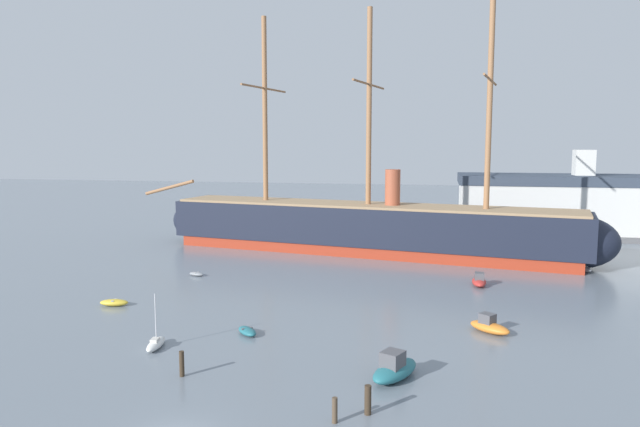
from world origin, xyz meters
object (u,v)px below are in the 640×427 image
object	(u,v)px
mooring_piling_right_pair	(335,410)
dockside_warehouse_right	(573,205)
motorboat_mid_right	(489,326)
mooring_piling_left_pair	(368,400)
dinghy_alongside_bow	(196,274)
motorboat_distant_centre	(355,238)
mooring_piling_nearest	(182,364)
sailboat_foreground_left	(156,344)
dinghy_near_centre	(247,331)
dinghy_mid_left	(114,303)
motorboat_far_right	(580,267)
motorboat_foreground_right	(395,369)
motorboat_alongside_stern	(479,281)
tall_ship	(368,227)

from	to	relation	value
mooring_piling_right_pair	dockside_warehouse_right	size ratio (longest dim) A/B	0.04
motorboat_mid_right	mooring_piling_left_pair	size ratio (longest dim) A/B	2.19
dinghy_alongside_bow	dockside_warehouse_right	distance (m)	67.09
dockside_warehouse_right	motorboat_distant_centre	bearing A→B (deg)	-157.53
dinghy_alongside_bow	mooring_piling_nearest	distance (m)	31.40
sailboat_foreground_left	mooring_piling_right_pair	bearing A→B (deg)	-30.78
motorboat_mid_right	mooring_piling_nearest	world-z (taller)	mooring_piling_nearest
sailboat_foreground_left	dinghy_alongside_bow	world-z (taller)	sailboat_foreground_left
dinghy_near_centre	dinghy_mid_left	world-z (taller)	dinghy_mid_left
motorboat_far_right	dockside_warehouse_right	distance (m)	31.82
dinghy_near_centre	dinghy_alongside_bow	distance (m)	23.72
mooring_piling_right_pair	motorboat_foreground_right	bearing A→B (deg)	67.89
motorboat_distant_centre	dockside_warehouse_right	distance (m)	39.17
motorboat_foreground_right	motorboat_distant_centre	bearing A→B (deg)	100.81
sailboat_foreground_left	motorboat_distant_centre	bearing A→B (deg)	80.95
motorboat_foreground_right	motorboat_alongside_stern	size ratio (longest dim) A/B	1.41
motorboat_distant_centre	dinghy_alongside_bow	bearing A→B (deg)	-118.72
motorboat_foreground_right	mooring_piling_left_pair	size ratio (longest dim) A/B	2.91
sailboat_foreground_left	motorboat_alongside_stern	distance (m)	36.89
mooring_piling_nearest	motorboat_mid_right	bearing A→B (deg)	33.13
sailboat_foreground_left	motorboat_foreground_right	bearing A→B (deg)	-7.29
motorboat_foreground_right	motorboat_alongside_stern	world-z (taller)	motorboat_foreground_right
motorboat_distant_centre	mooring_piling_left_pair	size ratio (longest dim) A/B	2.57
motorboat_foreground_right	dinghy_near_centre	world-z (taller)	motorboat_foreground_right
motorboat_alongside_stern	mooring_piling_left_pair	bearing A→B (deg)	-103.94
sailboat_foreground_left	dinghy_alongside_bow	bearing A→B (deg)	106.09
motorboat_mid_right	dockside_warehouse_right	size ratio (longest dim) A/B	0.09
motorboat_distant_centre	mooring_piling_right_pair	size ratio (longest dim) A/B	3.03
motorboat_mid_right	motorboat_far_right	world-z (taller)	motorboat_mid_right
dinghy_mid_left	motorboat_mid_right	xyz separation A→B (m)	(35.62, -1.19, 0.23)
motorboat_mid_right	mooring_piling_nearest	distance (m)	25.69
sailboat_foreground_left	mooring_piling_nearest	size ratio (longest dim) A/B	2.41
mooring_piling_right_pair	sailboat_foreground_left	bearing A→B (deg)	149.22
sailboat_foreground_left	dinghy_mid_left	distance (m)	14.17
dinghy_mid_left	motorboat_far_right	distance (m)	55.11
dinghy_near_centre	dinghy_mid_left	bearing A→B (deg)	159.63
motorboat_alongside_stern	motorboat_far_right	world-z (taller)	motorboat_alongside_stern
motorboat_distant_centre	mooring_piling_nearest	size ratio (longest dim) A/B	2.56
motorboat_alongside_stern	motorboat_foreground_right	bearing A→B (deg)	-104.44
motorboat_mid_right	motorboat_alongside_stern	size ratio (longest dim) A/B	1.06
motorboat_alongside_stern	dockside_warehouse_right	xyz separation A→B (m)	(18.17, 41.24, 4.64)
tall_ship	motorboat_far_right	bearing A→B (deg)	-14.43
motorboat_mid_right	mooring_piling_right_pair	distance (m)	21.17
motorboat_foreground_right	dinghy_mid_left	bearing A→B (deg)	155.88
dockside_warehouse_right	dinghy_mid_left	bearing A→B (deg)	-133.48
dinghy_near_centre	mooring_piling_nearest	xyz separation A→B (m)	(-1.57, -9.41, 0.59)
tall_ship	motorboat_alongside_stern	bearing A→B (deg)	-49.70
dinghy_mid_left	mooring_piling_left_pair	bearing A→B (deg)	-33.95
dinghy_mid_left	tall_ship	bearing A→B (deg)	57.35
dinghy_alongside_bow	motorboat_distant_centre	xyz separation A→B (m)	(15.37, 28.05, 0.41)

